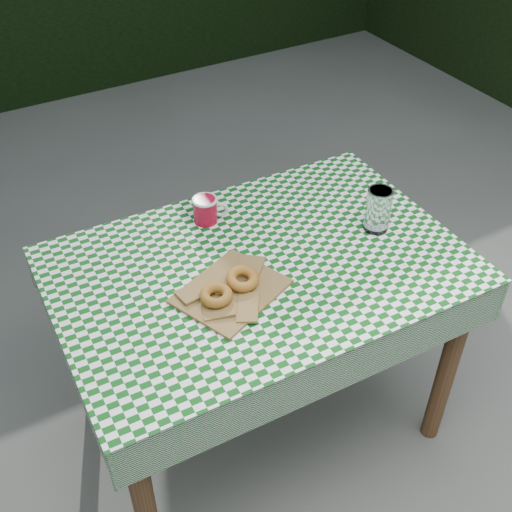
{
  "coord_description": "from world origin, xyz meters",
  "views": [
    {
      "loc": [
        -0.52,
        -1.26,
        1.95
      ],
      "look_at": [
        0.16,
        -0.05,
        0.79
      ],
      "focal_mm": 44.67,
      "sensor_mm": 36.0,
      "label": 1
    }
  ],
  "objects": [
    {
      "name": "paper_bag",
      "position": [
        0.05,
        -0.12,
        0.76
      ],
      "size": [
        0.34,
        0.31,
        0.01
      ],
      "primitive_type": "cube",
      "rotation": [
        0.0,
        0.0,
        0.39
      ],
      "color": "olive",
      "rests_on": "tablecloth"
    },
    {
      "name": "coffee_mug",
      "position": [
        0.13,
        0.2,
        0.8
      ],
      "size": [
        0.2,
        0.2,
        0.08
      ],
      "primitive_type": null,
      "rotation": [
        0.0,
        0.0,
        -0.45
      ],
      "color": "maroon",
      "rests_on": "tablecloth"
    },
    {
      "name": "tablecloth",
      "position": [
        0.17,
        -0.06,
        0.75
      ],
      "size": [
        1.2,
        0.82,
        0.01
      ],
      "primitive_type": "cube",
      "rotation": [
        0.0,
        0.0,
        -0.03
      ],
      "color": "#0B4712",
      "rests_on": "table"
    },
    {
      "name": "bagel_back",
      "position": [
        0.09,
        -0.12,
        0.79
      ],
      "size": [
        0.1,
        0.1,
        0.03
      ],
      "primitive_type": "torus",
      "rotation": [
        0.0,
        0.0,
        -0.16
      ],
      "color": "#9B6020",
      "rests_on": "paper_bag"
    },
    {
      "name": "table",
      "position": [
        0.17,
        -0.06,
        0.38
      ],
      "size": [
        1.17,
        0.8,
        0.75
      ],
      "primitive_type": "cube",
      "rotation": [
        0.0,
        0.0,
        -0.03
      ],
      "color": "#57311D",
      "rests_on": "ground"
    },
    {
      "name": "ground",
      "position": [
        0.0,
        0.0,
        0.0
      ],
      "size": [
        60.0,
        60.0,
        0.0
      ],
      "primitive_type": "plane",
      "color": "#50504B",
      "rests_on": "ground"
    },
    {
      "name": "drinking_glass",
      "position": [
        0.57,
        -0.09,
        0.83
      ],
      "size": [
        0.1,
        0.1,
        0.14
      ],
      "primitive_type": "cylinder",
      "rotation": [
        0.0,
        0.0,
        0.34
      ],
      "color": "white",
      "rests_on": "tablecloth"
    },
    {
      "name": "bagel_front",
      "position": [
        -0.01,
        -0.14,
        0.78
      ],
      "size": [
        0.11,
        0.11,
        0.03
      ],
      "primitive_type": "torus",
      "rotation": [
        0.0,
        0.0,
        0.27
      ],
      "color": "olive",
      "rests_on": "paper_bag"
    }
  ]
}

